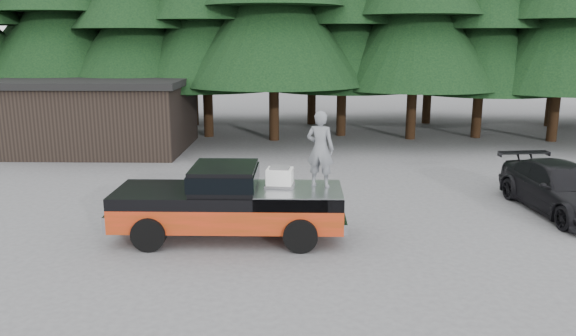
{
  "coord_description": "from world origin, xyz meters",
  "views": [
    {
      "loc": [
        0.34,
        -13.68,
        5.09
      ],
      "look_at": [
        0.03,
        0.0,
        1.91
      ],
      "focal_mm": 35.0,
      "sensor_mm": 36.0,
      "label": 1
    }
  ],
  "objects_px": {
    "pickup_truck": "(229,213)",
    "utility_building": "(99,113)",
    "man_on_bed": "(320,149)",
    "air_compressor": "(280,178)",
    "parked_car": "(562,189)"
  },
  "relations": [
    {
      "from": "parked_car",
      "to": "utility_building",
      "type": "height_order",
      "value": "utility_building"
    },
    {
      "from": "air_compressor",
      "to": "man_on_bed",
      "type": "relative_size",
      "value": 0.33
    },
    {
      "from": "air_compressor",
      "to": "utility_building",
      "type": "distance_m",
      "value": 14.58
    },
    {
      "from": "pickup_truck",
      "to": "utility_building",
      "type": "distance_m",
      "value": 14.06
    },
    {
      "from": "pickup_truck",
      "to": "parked_car",
      "type": "height_order",
      "value": "parked_car"
    },
    {
      "from": "man_on_bed",
      "to": "air_compressor",
      "type": "bearing_deg",
      "value": 19.29
    },
    {
      "from": "utility_building",
      "to": "man_on_bed",
      "type": "bearing_deg",
      "value": -49.66
    },
    {
      "from": "air_compressor",
      "to": "utility_building",
      "type": "bearing_deg",
      "value": 132.61
    },
    {
      "from": "parked_car",
      "to": "pickup_truck",
      "type": "bearing_deg",
      "value": -173.43
    },
    {
      "from": "man_on_bed",
      "to": "parked_car",
      "type": "relative_size",
      "value": 0.4
    },
    {
      "from": "pickup_truck",
      "to": "man_on_bed",
      "type": "xyz_separation_m",
      "value": [
        2.35,
        0.25,
        1.65
      ]
    },
    {
      "from": "pickup_truck",
      "to": "parked_car",
      "type": "xyz_separation_m",
      "value": [
        9.61,
        2.38,
        0.06
      ]
    },
    {
      "from": "pickup_truck",
      "to": "utility_building",
      "type": "height_order",
      "value": "utility_building"
    },
    {
      "from": "man_on_bed",
      "to": "parked_car",
      "type": "distance_m",
      "value": 7.74
    },
    {
      "from": "man_on_bed",
      "to": "parked_car",
      "type": "bearing_deg",
      "value": -145.25
    }
  ]
}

